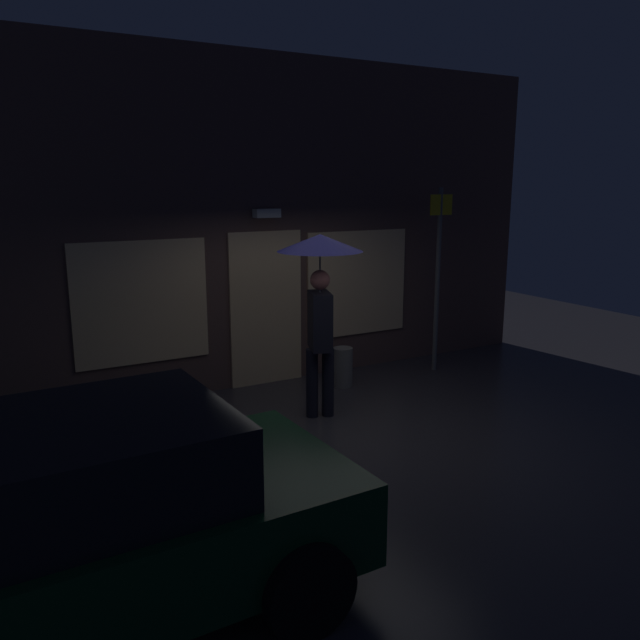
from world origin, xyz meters
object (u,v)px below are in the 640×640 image
at_px(person_with_umbrella, 320,279).
at_px(sidewalk_bollard_2, 60,436).
at_px(parked_car, 54,530).
at_px(sidewalk_bollard, 343,367).
at_px(street_sign_post, 438,270).

relative_size(person_with_umbrella, sidewalk_bollard_2, 4.57).
height_order(parked_car, sidewalk_bollard, parked_car).
xyz_separation_m(parked_car, street_sign_post, (5.92, 3.46, 0.84)).
distance_m(street_sign_post, sidewalk_bollard_2, 5.73).
bearing_deg(sidewalk_bollard, sidewalk_bollard_2, -170.78).
bearing_deg(street_sign_post, sidewalk_bollard_2, -173.65).
bearing_deg(street_sign_post, person_with_umbrella, -161.07).
distance_m(person_with_umbrella, sidewalk_bollard_2, 3.37).
xyz_separation_m(sidewalk_bollard, sidewalk_bollard_2, (-3.88, -0.63, -0.03)).
bearing_deg(street_sign_post, sidewalk_bollard, 179.57).
bearing_deg(parked_car, street_sign_post, 28.67).
height_order(person_with_umbrella, street_sign_post, street_sign_post).
bearing_deg(sidewalk_bollard, street_sign_post, -0.43).
relative_size(sidewalk_bollard, sidewalk_bollard_2, 1.14).
xyz_separation_m(parked_car, sidewalk_bollard, (4.26, 3.47, -0.45)).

